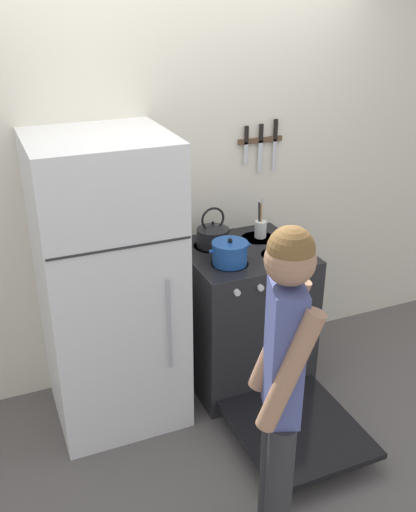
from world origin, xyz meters
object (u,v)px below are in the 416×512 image
(refrigerator, at_px, (109,286))
(person, at_px, (282,387))
(stove_range, at_px, (245,318))
(dutch_oven_pot, at_px, (230,253))
(utensil_jar, at_px, (260,228))
(tea_kettle, at_px, (213,234))

(refrigerator, relative_size, person, 1.06)
(stove_range, bearing_deg, person, -110.21)
(dutch_oven_pot, bearing_deg, stove_range, 31.43)
(refrigerator, bearing_deg, person, -72.19)
(refrigerator, distance_m, utensil_jar, 1.06)
(refrigerator, xyz_separation_m, dutch_oven_pot, (0.69, -0.14, 0.14))
(refrigerator, xyz_separation_m, person, (0.41, -1.26, 0.07))
(dutch_oven_pot, bearing_deg, refrigerator, 168.76)
(stove_range, height_order, person, person)
(stove_range, xyz_separation_m, utensil_jar, (0.18, 0.19, 0.53))
(utensil_jar, distance_m, person, 1.55)
(stove_range, bearing_deg, dutch_oven_pot, -148.57)
(refrigerator, height_order, person, refrigerator)
(tea_kettle, height_order, utensil_jar, utensil_jar)
(tea_kettle, distance_m, utensil_jar, 0.34)
(stove_range, relative_size, person, 0.89)
(dutch_oven_pot, relative_size, person, 0.16)
(refrigerator, bearing_deg, tea_kettle, 11.41)
(person, bearing_deg, refrigerator, 37.45)
(stove_range, bearing_deg, tea_kettle, 130.66)
(tea_kettle, distance_m, person, 1.44)
(utensil_jar, bearing_deg, person, -114.22)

